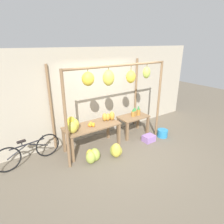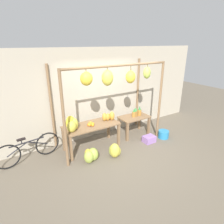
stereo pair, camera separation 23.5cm
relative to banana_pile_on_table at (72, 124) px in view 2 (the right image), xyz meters
The scene contains 14 objects.
ground_plane 1.69m from the banana_pile_on_table, 31.04° to the right, with size 20.00×20.00×0.00m, color #665B4C.
shop_wall_back 1.53m from the banana_pile_on_table, 33.17° to the left, with size 8.00×0.08×2.80m.
stall_awning 1.47m from the banana_pile_on_table, 10.47° to the right, with size 3.11×1.25×2.42m.
display_table_main 0.65m from the banana_pile_on_table, ahead, with size 1.57×0.69×0.75m.
display_table_side 2.19m from the banana_pile_on_table, ahead, with size 0.98×0.59×0.65m.
banana_pile_on_table is the anchor object (origin of this frame).
orange_pile 0.57m from the banana_pile_on_table, ahead, with size 0.21×0.26×0.10m.
pineapple_cluster 2.23m from the banana_pile_on_table, ahead, with size 0.36×0.15×0.32m.
banana_pile_ground_left 0.94m from the banana_pile_on_table, 62.38° to the right, with size 0.49×0.40×0.35m.
banana_pile_ground_right 1.35m from the banana_pile_on_table, 35.40° to the right, with size 0.42×0.41×0.41m.
fruit_crate_white 2.45m from the banana_pile_on_table, 13.81° to the right, with size 0.37×0.28×0.20m.
blue_bucket 3.01m from the banana_pile_on_table, 11.56° to the right, with size 0.34×0.34×0.24m.
parked_bicycle 1.28m from the banana_pile_on_table, 162.63° to the left, with size 1.64×0.27×0.69m.
papaya_pile 1.15m from the banana_pile_on_table, ahead, with size 0.41×0.27×0.27m.
Camera 2 is at (-2.64, -3.60, 2.93)m, focal length 30.00 mm.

